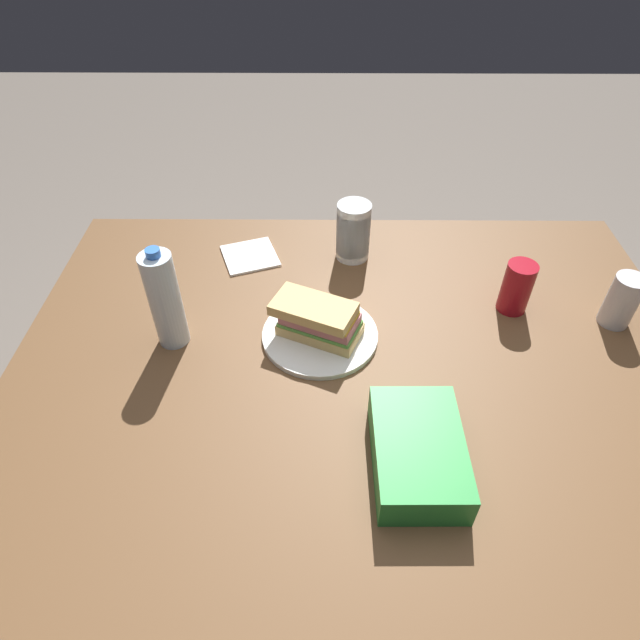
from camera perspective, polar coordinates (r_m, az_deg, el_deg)
ground_plane at (r=1.73m, az=2.65°, el=-21.55°), size 8.00×8.00×0.00m
dining_table at (r=1.17m, az=3.67°, el=-7.64°), size 1.43×1.10×0.74m
paper_plate at (r=1.16m, az=-0.00°, el=-1.59°), size 0.25×0.25×0.01m
sandwich at (r=1.13m, az=-0.21°, el=0.10°), size 0.21×0.15×0.08m
soda_can_red at (r=1.27m, az=20.14°, el=3.27°), size 0.07×0.07×0.12m
chip_bag at (r=0.95m, az=10.32°, el=-13.59°), size 0.15×0.23×0.07m
water_bottle_tall at (r=1.13m, az=-16.12°, el=2.05°), size 0.07×0.07×0.24m
plastic_cup_stack at (r=1.35m, az=3.54°, el=9.37°), size 0.08×0.08×0.15m
soda_can_silver at (r=1.33m, az=29.38°, el=1.79°), size 0.07×0.07×0.12m
paper_napkin at (r=1.40m, az=-7.43°, el=6.75°), size 0.17×0.17×0.01m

